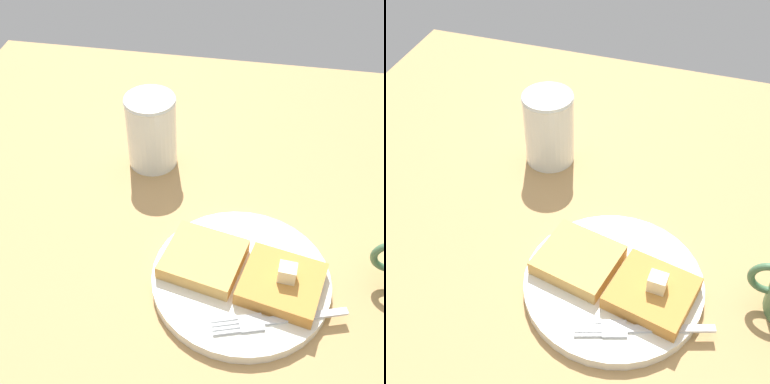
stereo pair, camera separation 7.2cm
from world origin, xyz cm
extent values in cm
cube|color=#AB824F|center=(0.00, 0.00, 1.22)|extent=(101.26, 101.26, 2.44)
cylinder|color=silver|center=(-4.15, 3.44, 3.19)|extent=(22.07, 22.07, 1.50)
torus|color=navy|center=(-4.15, 3.44, 3.54)|extent=(22.07, 22.07, 0.80)
cube|color=#BC7C35|center=(-9.04, 4.51, 4.92)|extent=(10.96, 10.40, 1.96)
cube|color=tan|center=(0.75, 2.38, 4.92)|extent=(10.96, 10.40, 1.96)
cube|color=#F3E6B5|center=(-9.46, 4.37, 6.94)|extent=(2.23, 2.04, 2.09)
cube|color=silver|center=(-12.08, 8.05, 4.12)|extent=(9.79, 3.95, 0.36)
cube|color=silver|center=(-6.00, 10.03, 4.12)|extent=(3.34, 2.96, 0.36)
cube|color=silver|center=(-3.40, 11.74, 4.12)|extent=(3.14, 1.29, 0.36)
cube|color=silver|center=(-3.23, 11.22, 4.12)|extent=(3.14, 1.29, 0.36)
cube|color=silver|center=(-3.06, 10.70, 4.12)|extent=(3.14, 1.29, 0.36)
cube|color=silver|center=(-2.89, 10.17, 4.12)|extent=(3.14, 1.29, 0.36)
cylinder|color=#471E0A|center=(11.85, -17.77, 6.14)|extent=(6.87, 6.87, 7.40)
cylinder|color=silver|center=(11.85, -17.77, 8.24)|extent=(7.46, 7.46, 11.60)
torus|color=silver|center=(11.85, -17.77, 13.59)|extent=(7.67, 7.67, 0.50)
torus|color=#456F49|center=(-21.72, -0.40, 7.09)|extent=(5.12, 0.90, 5.12)
camera|label=1|loc=(-5.12, 44.25, 56.86)|focal=50.00mm
camera|label=2|loc=(-12.13, 42.52, 56.86)|focal=50.00mm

